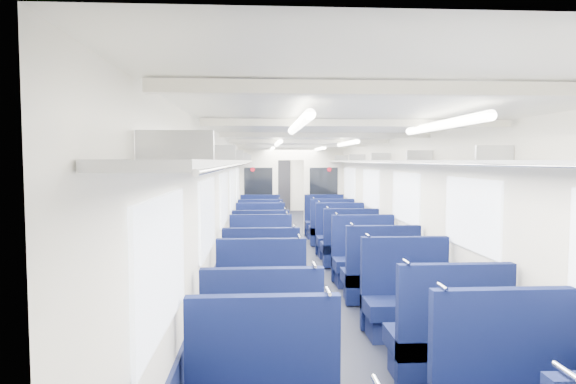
% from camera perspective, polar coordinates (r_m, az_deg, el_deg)
% --- Properties ---
extents(floor, '(2.80, 18.00, 0.01)m').
position_cam_1_polar(floor, '(10.39, 1.37, -7.30)').
color(floor, black).
rests_on(floor, ground).
extents(ceiling, '(2.80, 18.00, 0.01)m').
position_cam_1_polar(ceiling, '(10.21, 1.39, 5.75)').
color(ceiling, white).
rests_on(ceiling, wall_left).
extents(wall_left, '(0.02, 18.00, 2.35)m').
position_cam_1_polar(wall_left, '(10.21, -6.47, -0.87)').
color(wall_left, silver).
rests_on(wall_left, floor).
extents(dado_left, '(0.03, 17.90, 0.70)m').
position_cam_1_polar(dado_left, '(10.31, -6.35, -5.44)').
color(dado_left, '#11183A').
rests_on(dado_left, floor).
extents(wall_right, '(0.02, 18.00, 2.35)m').
position_cam_1_polar(wall_right, '(10.45, 9.06, -0.79)').
color(wall_right, silver).
rests_on(wall_right, floor).
extents(dado_right, '(0.03, 17.90, 0.70)m').
position_cam_1_polar(dado_right, '(10.54, 8.93, -5.27)').
color(dado_right, '#11183A').
rests_on(dado_right, floor).
extents(wall_far, '(2.80, 0.02, 2.35)m').
position_cam_1_polar(wall_far, '(19.20, -0.86, 1.29)').
color(wall_far, silver).
rests_on(wall_far, floor).
extents(luggage_rack_left, '(0.36, 17.40, 0.18)m').
position_cam_1_polar(luggage_rack_left, '(10.17, -5.45, 3.62)').
color(luggage_rack_left, '#B2B5BA').
rests_on(luggage_rack_left, wall_left).
extents(luggage_rack_right, '(0.36, 17.40, 0.18)m').
position_cam_1_polar(luggage_rack_right, '(10.37, 8.09, 3.60)').
color(luggage_rack_right, '#B2B5BA').
rests_on(luggage_rack_right, wall_right).
extents(windows, '(2.78, 15.60, 0.75)m').
position_cam_1_polar(windows, '(9.76, 1.60, 0.39)').
color(windows, white).
rests_on(windows, wall_left).
extents(ceiling_fittings, '(2.70, 16.06, 0.11)m').
position_cam_1_polar(ceiling_fittings, '(9.95, 1.52, 5.46)').
color(ceiling_fittings, white).
rests_on(ceiling_fittings, ceiling).
extents(end_door, '(0.75, 0.06, 2.00)m').
position_cam_1_polar(end_door, '(19.15, -0.85, 0.76)').
color(end_door, black).
rests_on(end_door, floor).
extents(bulkhead, '(2.80, 0.10, 2.35)m').
position_cam_1_polar(bulkhead, '(13.01, 0.36, 0.39)').
color(bulkhead, white).
rests_on(bulkhead, floor).
extents(seat_4, '(1.02, 0.56, 1.14)m').
position_cam_1_polar(seat_4, '(4.40, -3.04, -18.15)').
color(seat_4, '#0E1846').
rests_on(seat_4, floor).
extents(seat_5, '(1.02, 0.56, 1.14)m').
position_cam_1_polar(seat_5, '(4.77, 18.26, -16.57)').
color(seat_5, '#0E1846').
rests_on(seat_5, floor).
extents(seat_6, '(1.02, 0.56, 1.14)m').
position_cam_1_polar(seat_6, '(5.55, -3.12, -13.45)').
color(seat_6, '#0E1846').
rests_on(seat_6, floor).
extents(seat_7, '(1.02, 0.56, 1.14)m').
position_cam_1_polar(seat_7, '(5.82, 13.87, -12.72)').
color(seat_7, '#0E1846').
rests_on(seat_7, floor).
extents(seat_8, '(1.02, 0.56, 1.14)m').
position_cam_1_polar(seat_8, '(6.66, -3.17, -10.51)').
color(seat_8, '#0E1846').
rests_on(seat_8, floor).
extents(seat_9, '(1.02, 0.56, 1.14)m').
position_cam_1_polar(seat_9, '(6.99, 10.77, -9.89)').
color(seat_9, '#0E1846').
rests_on(seat_9, floor).
extents(seat_10, '(1.02, 0.56, 1.14)m').
position_cam_1_polar(seat_10, '(7.93, -3.21, -8.20)').
color(seat_10, '#0E1846').
rests_on(seat_10, floor).
extents(seat_11, '(1.02, 0.56, 1.14)m').
position_cam_1_polar(seat_11, '(7.96, 8.95, -8.19)').
color(seat_11, '#0E1846').
rests_on(seat_11, floor).
extents(seat_12, '(1.02, 0.56, 1.14)m').
position_cam_1_polar(seat_12, '(8.87, -3.23, -6.92)').
color(seat_12, '#0E1846').
rests_on(seat_12, floor).
extents(seat_13, '(1.02, 0.56, 1.14)m').
position_cam_1_polar(seat_13, '(9.21, 7.22, -6.55)').
color(seat_13, '#0E1846').
rests_on(seat_13, floor).
extents(seat_14, '(1.02, 0.56, 1.14)m').
position_cam_1_polar(seat_14, '(10.07, -3.25, -5.65)').
color(seat_14, '#0E1846').
rests_on(seat_14, floor).
extents(seat_15, '(1.02, 0.56, 1.14)m').
position_cam_1_polar(seat_15, '(10.14, 6.21, -5.59)').
color(seat_15, '#0E1846').
rests_on(seat_15, floor).
extents(seat_16, '(1.02, 0.56, 1.14)m').
position_cam_1_polar(seat_16, '(11.25, -3.27, -4.66)').
color(seat_16, '#0E1846').
rests_on(seat_16, floor).
extents(seat_17, '(1.02, 0.56, 1.14)m').
position_cam_1_polar(seat_17, '(11.42, 5.11, -4.54)').
color(seat_17, '#0E1846').
rests_on(seat_17, floor).
extents(seat_18, '(1.02, 0.56, 1.14)m').
position_cam_1_polar(seat_18, '(12.44, -3.28, -3.85)').
color(seat_18, '#0E1846').
rests_on(seat_18, floor).
extents(seat_19, '(1.02, 0.56, 1.14)m').
position_cam_1_polar(seat_19, '(12.55, 4.34, -3.79)').
color(seat_19, '#0E1846').
rests_on(seat_19, floor).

